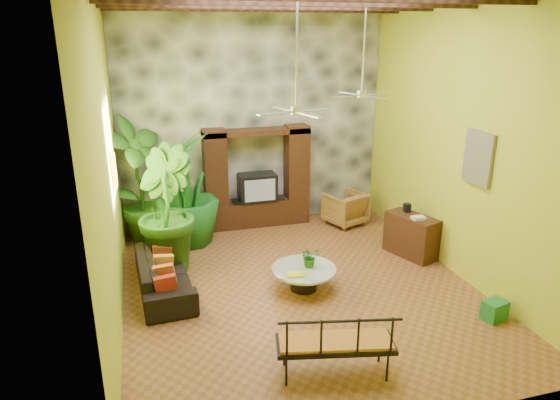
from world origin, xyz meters
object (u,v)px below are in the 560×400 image
object	(u,v)px
ceiling_fan_front	(296,97)
coffee_table	(304,276)
green_bin	(494,310)
tall_plant_a	(139,182)
tall_plant_b	(164,209)
sofa	(164,274)
side_console	(411,236)
entertainment_center	(257,185)
iron_bench	(338,342)
wicker_armchair	(345,208)
ceiling_fan_back	(362,83)
tall_plant_c	(186,190)

from	to	relation	value
ceiling_fan_front	coffee_table	world-z (taller)	ceiling_fan_front
coffee_table	green_bin	bearing A→B (deg)	-34.09
tall_plant_a	tall_plant_b	distance (m)	1.42
tall_plant_b	coffee_table	world-z (taller)	tall_plant_b
sofa	side_console	world-z (taller)	side_console
sofa	coffee_table	distance (m)	2.44
side_console	sofa	bearing A→B (deg)	161.53
entertainment_center	side_console	xyz separation A→B (m)	(2.58, -2.50, -0.54)
tall_plant_b	iron_bench	xyz separation A→B (m)	(1.91, -3.90, -0.64)
side_console	green_bin	distance (m)	2.51
coffee_table	wicker_armchair	bearing A→B (deg)	54.77
ceiling_fan_front	sofa	distance (m)	3.84
ceiling_fan_back	tall_plant_b	world-z (taller)	ceiling_fan_back
side_console	green_bin	bearing A→B (deg)	-108.42
tall_plant_b	green_bin	size ratio (longest dim) A/B	6.53
ceiling_fan_back	wicker_armchair	distance (m)	3.36
ceiling_fan_front	entertainment_center	bearing A→B (deg)	86.76
wicker_armchair	tall_plant_a	size ratio (longest dim) A/B	0.31
iron_bench	side_console	world-z (taller)	iron_bench
tall_plant_a	side_console	world-z (taller)	tall_plant_a
side_console	entertainment_center	bearing A→B (deg)	115.86
coffee_table	tall_plant_a	bearing A→B (deg)	132.73
ceiling_fan_front	iron_bench	distance (m)	3.54
sofa	entertainment_center	bearing A→B (deg)	-44.42
iron_bench	green_bin	size ratio (longest dim) A/B	4.47
iron_bench	tall_plant_a	bearing A→B (deg)	126.16
entertainment_center	tall_plant_c	distance (m)	1.80
coffee_table	iron_bench	bearing A→B (deg)	-98.03
ceiling_fan_front	sofa	bearing A→B (deg)	156.75
tall_plant_b	tall_plant_a	bearing A→B (deg)	106.95
ceiling_fan_back	tall_plant_a	bearing A→B (deg)	159.45
side_console	green_bin	xyz separation A→B (m)	(0.07, -2.49, -0.27)
tall_plant_a	green_bin	xyz separation A→B (m)	(5.24, -4.63, -1.21)
wicker_armchair	tall_plant_b	xyz separation A→B (m)	(-4.17, -1.19, 0.79)
ceiling_fan_back	iron_bench	world-z (taller)	ceiling_fan_back
ceiling_fan_back	iron_bench	distance (m)	5.02
entertainment_center	wicker_armchair	world-z (taller)	entertainment_center
tall_plant_b	iron_bench	distance (m)	4.39
sofa	tall_plant_a	xyz separation A→B (m)	(-0.29, 2.27, 1.05)
wicker_armchair	iron_bench	distance (m)	5.57
ceiling_fan_front	ceiling_fan_back	world-z (taller)	same
ceiling_fan_back	coffee_table	size ratio (longest dim) A/B	1.64
iron_bench	green_bin	bearing A→B (deg)	24.20
green_bin	ceiling_fan_front	bearing A→B (deg)	152.94
ceiling_fan_back	green_bin	bearing A→B (deg)	-71.04
sofa	wicker_armchair	bearing A→B (deg)	-67.07
wicker_armchair	tall_plant_b	world-z (taller)	tall_plant_b
sofa	tall_plant_a	bearing A→B (deg)	4.07
side_console	tall_plant_b	bearing A→B (deg)	150.54
wicker_armchair	green_bin	bearing A→B (deg)	78.19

